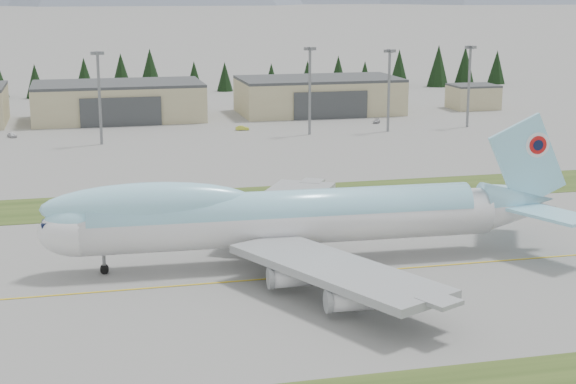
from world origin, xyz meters
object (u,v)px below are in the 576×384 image
object	(u,v)px
service_vehicle_b	(242,130)
service_vehicle_c	(376,123)
hangar_center	(118,101)
boeing_747_freighter	(286,216)
service_vehicle_a	(12,137)
hangar_right	(319,95)

from	to	relation	value
service_vehicle_b	service_vehicle_c	xyz separation A→B (m)	(39.28, 3.82, 0.00)
service_vehicle_c	hangar_center	bearing A→B (deg)	-171.67
boeing_747_freighter	hangar_center	xyz separation A→B (m)	(-15.55, 143.24, -1.20)
hangar_center	service_vehicle_c	world-z (taller)	hangar_center
hangar_center	service_vehicle_a	size ratio (longest dim) A/B	12.84
service_vehicle_a	service_vehicle_b	xyz separation A→B (m)	(59.41, -2.69, 0.00)
service_vehicle_c	service_vehicle_a	bearing A→B (deg)	-152.46
service_vehicle_b	boeing_747_freighter	bearing A→B (deg)	-178.16
boeing_747_freighter	service_vehicle_b	distance (m)	117.02
hangar_center	service_vehicle_a	world-z (taller)	hangar_center
boeing_747_freighter	service_vehicle_c	world-z (taller)	boeing_747_freighter
boeing_747_freighter	hangar_right	world-z (taller)	boeing_747_freighter
service_vehicle_a	service_vehicle_c	size ratio (longest dim) A/B	0.96
hangar_center	boeing_747_freighter	bearing A→B (deg)	-83.81
hangar_right	boeing_747_freighter	bearing A→B (deg)	-107.24
hangar_center	service_vehicle_c	bearing A→B (deg)	-18.55
boeing_747_freighter	hangar_right	size ratio (longest dim) A/B	1.57
boeing_747_freighter	hangar_right	xyz separation A→B (m)	(44.45, 143.24, -1.20)
service_vehicle_b	hangar_center	bearing A→B (deg)	58.11
hangar_center	service_vehicle_c	size ratio (longest dim) A/B	12.28
hangar_center	service_vehicle_c	xyz separation A→B (m)	(70.42, -23.63, -5.39)
boeing_747_freighter	hangar_right	distance (m)	149.98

